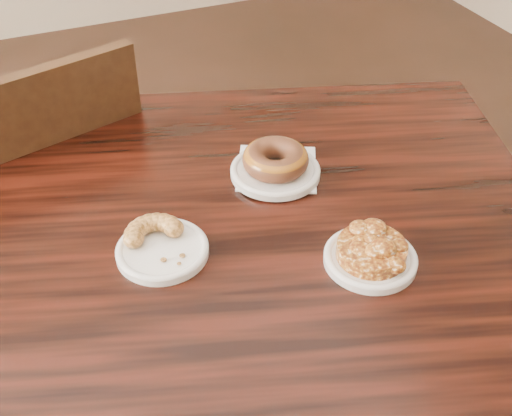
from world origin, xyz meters
name	(u,v)px	position (x,y,z in m)	size (l,w,h in m)	color
cafe_table	(257,387)	(0.29, -0.23, 0.38)	(0.99, 0.99, 0.75)	black
chair_far	(35,214)	(-0.03, 0.38, 0.45)	(0.46, 0.46, 0.90)	black
napkin	(277,168)	(0.40, -0.05, 0.75)	(0.14, 0.14, 0.00)	white
plate_donut	(275,172)	(0.39, -0.07, 0.76)	(0.16, 0.16, 0.01)	white
plate_cruller	(162,251)	(0.15, -0.19, 0.76)	(0.14, 0.14, 0.01)	white
plate_fritter	(370,259)	(0.44, -0.33, 0.76)	(0.14, 0.14, 0.01)	white
glazed_donut	(276,159)	(0.39, -0.07, 0.79)	(0.12, 0.12, 0.04)	brown
apple_fritter	(372,248)	(0.44, -0.33, 0.78)	(0.14, 0.14, 0.03)	#471A07
cruller_fragment	(161,241)	(0.15, -0.19, 0.78)	(0.11, 0.11, 0.03)	#5A3612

